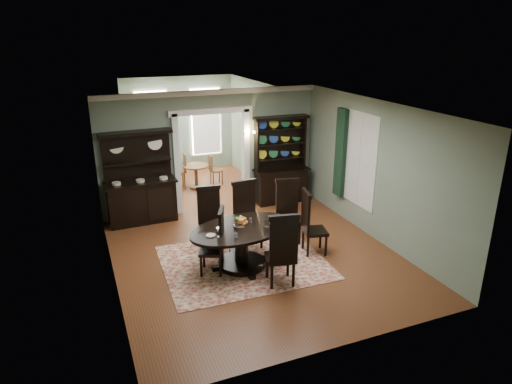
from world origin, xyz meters
TOP-DOWN VIEW (x-y plane):
  - room at (0.00, 0.04)m, footprint 5.51×6.01m
  - parlor at (0.00, 5.53)m, footprint 3.51×3.50m
  - doorway_trim at (0.00, 3.00)m, footprint 2.08×0.25m
  - right_window at (2.69, 0.93)m, footprint 0.15×1.47m
  - wall_sconce at (0.95, 2.85)m, footprint 0.27×0.21m
  - rug at (-0.32, -0.10)m, footprint 3.20×2.64m
  - dining_table at (-0.41, -0.21)m, footprint 2.29×2.27m
  - centerpiece at (-0.42, -0.21)m, footprint 1.36×0.87m
  - chair_far_left at (-0.72, 0.84)m, footprint 0.55×0.53m
  - chair_far_mid at (0.02, 0.63)m, footprint 0.56×0.54m
  - chair_far_right at (0.94, 0.54)m, footprint 0.59×0.57m
  - chair_end_left at (-0.91, -0.28)m, footprint 0.61×0.62m
  - chair_end_right at (1.07, -0.21)m, footprint 0.57×0.59m
  - chair_near at (0.00, -1.17)m, footprint 0.61×0.59m
  - sideboard at (-1.83, 2.75)m, footprint 1.67×0.63m
  - welsh_dresser at (1.80, 2.75)m, footprint 1.48×0.58m
  - parlor_table at (-0.01, 4.62)m, footprint 0.74×0.74m
  - parlor_chair_left at (-0.41, 4.79)m, footprint 0.44×0.43m
  - parlor_chair_right at (0.57, 4.73)m, footprint 0.38×0.38m

SIDE VIEW (x-z plane):
  - rug at x=-0.32m, z-range 0.00..0.01m
  - parlor_table at x=-0.01m, z-range 0.11..0.79m
  - parlor_chair_right at x=0.57m, z-range 0.03..0.94m
  - parlor_chair_left at x=-0.41m, z-range 0.04..1.06m
  - dining_table at x=-0.41m, z-range 0.16..0.98m
  - chair_end_left at x=-0.91m, z-range 0.03..1.32m
  - chair_far_left at x=-0.72m, z-range 0.03..1.36m
  - chair_end_right at x=1.07m, z-range 0.03..1.39m
  - chair_far_right at x=0.94m, z-range 0.03..1.41m
  - chair_near at x=0.00m, z-range 0.04..1.46m
  - chair_far_mid at x=0.02m, z-range 0.04..1.46m
  - sideboard at x=-1.83m, z-range -0.33..1.85m
  - welsh_dresser at x=1.80m, z-range -0.31..1.97m
  - centerpiece at x=-0.42m, z-range 0.77..0.99m
  - parlor at x=0.00m, z-range 0.01..3.02m
  - room at x=0.00m, z-range 0.07..3.08m
  - right_window at x=2.69m, z-range 0.54..2.66m
  - doorway_trim at x=0.00m, z-range 0.33..2.90m
  - wall_sconce at x=0.95m, z-range 1.79..1.99m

